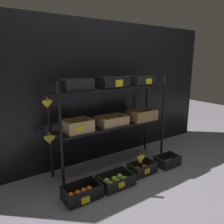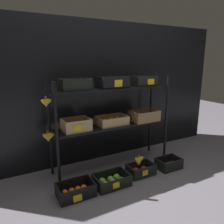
{
  "view_description": "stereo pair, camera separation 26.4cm",
  "coord_description": "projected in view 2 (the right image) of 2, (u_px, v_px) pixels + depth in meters",
  "views": [
    {
      "loc": [
        -1.45,
        -2.13,
        1.33
      ],
      "look_at": [
        0.0,
        0.0,
        0.72
      ],
      "focal_mm": 34.87,
      "sensor_mm": 36.0,
      "label": 1
    },
    {
      "loc": [
        -1.22,
        -2.26,
        1.33
      ],
      "look_at": [
        0.0,
        0.0,
        0.72
      ],
      "focal_mm": 34.87,
      "sensor_mm": 36.0,
      "label": 2
    }
  ],
  "objects": [
    {
      "name": "crate_ground_tangerine",
      "position": [
        76.0,
        191.0,
        2.18
      ],
      "size": [
        0.37,
        0.25,
        0.13
      ],
      "color": "black",
      "rests_on": "ground_plane"
    },
    {
      "name": "storefront_wall",
      "position": [
        99.0,
        92.0,
        2.91
      ],
      "size": [
        3.84,
        0.12,
        1.82
      ],
      "primitive_type": "cube",
      "color": "black",
      "rests_on": "ground_plane"
    },
    {
      "name": "banana_bunch_loose",
      "position": [
        139.0,
        161.0,
        2.53
      ],
      "size": [
        0.14,
        0.04,
        0.14
      ],
      "color": "brown",
      "rests_on": "crate_ground_apple_red"
    },
    {
      "name": "display_rack",
      "position": [
        111.0,
        107.0,
        2.62
      ],
      "size": [
        1.57,
        0.36,
        1.15
      ],
      "color": "black",
      "rests_on": "ground_plane"
    },
    {
      "name": "crate_ground_apple_red",
      "position": [
        141.0,
        170.0,
        2.59
      ],
      "size": [
        0.32,
        0.21,
        0.13
      ],
      "color": "black",
      "rests_on": "ground_plane"
    },
    {
      "name": "crate_ground_apple_green",
      "position": [
        112.0,
        181.0,
        2.37
      ],
      "size": [
        0.38,
        0.26,
        0.12
      ],
      "color": "black",
      "rests_on": "ground_plane"
    },
    {
      "name": "ground_plane",
      "position": [
        112.0,
        166.0,
        2.81
      ],
      "size": [
        10.0,
        10.0,
        0.0
      ],
      "primitive_type": "plane",
      "color": "slate"
    },
    {
      "name": "crate_ground_plum",
      "position": [
        168.0,
        164.0,
        2.75
      ],
      "size": [
        0.3,
        0.21,
        0.13
      ],
      "color": "black",
      "rests_on": "ground_plane"
    }
  ]
}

